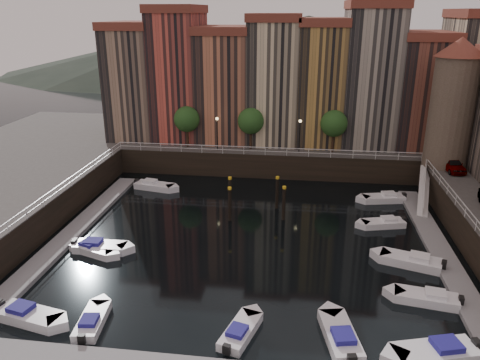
# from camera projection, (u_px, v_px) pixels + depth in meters

# --- Properties ---
(ground) EXTENTS (200.00, 200.00, 0.00)m
(ground) POSITION_uv_depth(u_px,v_px,m) (250.00, 238.00, 42.04)
(ground) COLOR black
(ground) RESTS_ON ground
(quay_far) EXTENTS (80.00, 20.00, 3.00)m
(quay_far) POSITION_uv_depth(u_px,v_px,m) (271.00, 145.00, 65.76)
(quay_far) COLOR black
(quay_far) RESTS_ON ground
(dock_left) EXTENTS (2.00, 28.00, 0.35)m
(dock_left) POSITION_uv_depth(u_px,v_px,m) (74.00, 231.00, 43.05)
(dock_left) COLOR gray
(dock_left) RESTS_ON ground
(dock_right) EXTENTS (2.00, 28.00, 0.35)m
(dock_right) POSITION_uv_depth(u_px,v_px,m) (441.00, 253.00, 39.04)
(dock_right) COLOR gray
(dock_right) RESTS_ON ground
(mountains) EXTENTS (145.00, 100.00, 18.00)m
(mountains) POSITION_uv_depth(u_px,v_px,m) (296.00, 51.00, 141.66)
(mountains) COLOR #2D382D
(mountains) RESTS_ON ground
(far_terrace) EXTENTS (48.70, 10.30, 17.50)m
(far_terrace) POSITION_uv_depth(u_px,v_px,m) (297.00, 80.00, 59.80)
(far_terrace) COLOR #92755D
(far_terrace) RESTS_ON quay_far
(corner_tower) EXTENTS (5.20, 5.20, 13.80)m
(corner_tower) POSITION_uv_depth(u_px,v_px,m) (453.00, 101.00, 49.61)
(corner_tower) COLOR #6B5B4C
(corner_tower) RESTS_ON quay_right
(promenade_trees) EXTENTS (21.20, 3.20, 5.20)m
(promenade_trees) POSITION_uv_depth(u_px,v_px,m) (256.00, 121.00, 56.93)
(promenade_trees) COLOR black
(promenade_trees) RESTS_ON quay_far
(street_lamps) EXTENTS (10.36, 0.36, 4.18)m
(street_lamps) POSITION_uv_depth(u_px,v_px,m) (258.00, 129.00, 56.19)
(street_lamps) COLOR black
(street_lamps) RESTS_ON quay_far
(railings) EXTENTS (36.08, 34.04, 0.52)m
(railings) POSITION_uv_depth(u_px,v_px,m) (256.00, 180.00, 45.30)
(railings) COLOR white
(railings) RESTS_ON ground
(gangway) EXTENTS (2.78, 8.32, 3.73)m
(gangway) POSITION_uv_depth(u_px,v_px,m) (424.00, 188.00, 48.59)
(gangway) COLOR white
(gangway) RESTS_ON ground
(mooring_pilings) EXTENTS (5.93, 3.98, 3.78)m
(mooring_pilings) POSITION_uv_depth(u_px,v_px,m) (255.00, 199.00, 46.48)
(mooring_pilings) COLOR black
(mooring_pilings) RESTS_ON ground
(boat_left_0) EXTENTS (4.97, 2.70, 1.11)m
(boat_left_0) POSITION_uv_depth(u_px,v_px,m) (28.00, 315.00, 30.77)
(boat_left_0) COLOR white
(boat_left_0) RESTS_ON ground
(boat_left_1) EXTENTS (4.40, 2.82, 0.99)m
(boat_left_1) POSITION_uv_depth(u_px,v_px,m) (93.00, 249.00, 39.44)
(boat_left_1) COLOR white
(boat_left_1) RESTS_ON ground
(boat_left_2) EXTENTS (4.71, 1.79, 1.08)m
(boat_left_2) POSITION_uv_depth(u_px,v_px,m) (99.00, 247.00, 39.72)
(boat_left_2) COLOR white
(boat_left_2) RESTS_ON ground
(boat_left_4) EXTENTS (4.91, 2.62, 1.10)m
(boat_left_4) POSITION_uv_depth(u_px,v_px,m) (154.00, 186.00, 53.59)
(boat_left_4) COLOR white
(boat_left_4) RESTS_ON ground
(boat_right_0) EXTENTS (5.41, 3.23, 1.21)m
(boat_right_0) POSITION_uv_depth(u_px,v_px,m) (437.00, 353.00, 27.33)
(boat_right_0) COLOR white
(boat_right_0) RESTS_ON ground
(boat_right_1) EXTENTS (4.65, 2.34, 1.04)m
(boat_right_1) POSITION_uv_depth(u_px,v_px,m) (428.00, 298.00, 32.66)
(boat_right_1) COLOR white
(boat_right_1) RESTS_ON ground
(boat_right_2) EXTENTS (5.09, 3.17, 1.14)m
(boat_right_2) POSITION_uv_depth(u_px,v_px,m) (412.00, 261.00, 37.43)
(boat_right_2) COLOR white
(boat_right_2) RESTS_ON ground
(boat_right_3) EXTENTS (4.35, 2.50, 0.97)m
(boat_right_3) POSITION_uv_depth(u_px,v_px,m) (384.00, 223.00, 44.25)
(boat_right_3) COLOR white
(boat_right_3) RESTS_ON ground
(boat_right_4) EXTENTS (4.77, 2.55, 1.07)m
(boat_right_4) POSITION_uv_depth(u_px,v_px,m) (384.00, 198.00, 50.06)
(boat_right_4) COLOR white
(boat_right_4) RESTS_ON ground
(boat_near_0) EXTENTS (1.94, 4.20, 0.95)m
(boat_near_0) POSITION_uv_depth(u_px,v_px,m) (92.00, 322.00, 30.24)
(boat_near_0) COLOR white
(boat_near_0) RESTS_ON ground
(boat_near_2) EXTENTS (2.56, 4.31, 0.97)m
(boat_near_2) POSITION_uv_depth(u_px,v_px,m) (240.00, 332.00, 29.24)
(boat_near_2) COLOR white
(boat_near_2) RESTS_ON ground
(boat_near_3) EXTENTS (2.68, 5.06, 1.13)m
(boat_near_3) POSITION_uv_depth(u_px,v_px,m) (341.00, 337.00, 28.72)
(boat_near_3) COLOR white
(boat_near_3) RESTS_ON ground
(car_a) EXTENTS (2.17, 4.42, 1.45)m
(car_a) POSITION_uv_depth(u_px,v_px,m) (452.00, 165.00, 49.94)
(car_a) COLOR gray
(car_a) RESTS_ON quay_right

